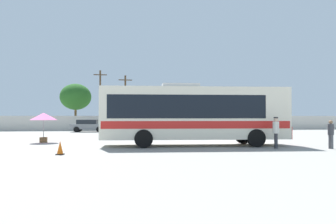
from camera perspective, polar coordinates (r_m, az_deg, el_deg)
ground_plane at (r=30.42m, az=2.45°, el=-4.15°), size 300.00×300.00×0.00m
perimeter_wall at (r=42.25m, az=-0.44°, el=-1.96°), size 80.00×0.30×1.88m
coach_bus_cream_red at (r=19.56m, az=4.24°, el=-0.16°), size 11.22×3.21×3.73m
attendant_by_bus_door at (r=18.83m, az=18.52°, el=-3.12°), size 0.42×0.42×1.74m
passenger_waiting_on_apron at (r=19.78m, az=26.82°, el=-3.27°), size 0.38×0.38×1.57m
vendor_umbrella_near_gate_pink at (r=23.58m, az=-21.12°, el=-0.90°), size 1.80×1.80×2.03m
parked_car_leftmost_grey at (r=38.60m, az=-13.85°, el=-2.31°), size 4.15×2.15×1.41m
parked_car_second_black at (r=38.19m, az=-3.93°, el=-2.28°), size 4.47×2.22×1.51m
utility_pole_near at (r=43.65m, az=-7.55°, el=1.88°), size 1.80×0.28×7.30m
utility_pole_far at (r=45.40m, az=-11.89°, el=2.33°), size 1.80×0.24×8.15m
roadside_tree_left at (r=48.93m, az=-16.00°, el=2.58°), size 4.48×4.48×6.57m
roadside_tree_midleft at (r=48.40m, az=-4.72°, el=1.30°), size 3.92×3.92×5.24m
traffic_cone_on_apron at (r=15.79m, az=-18.52°, el=-6.05°), size 0.36×0.36×0.64m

